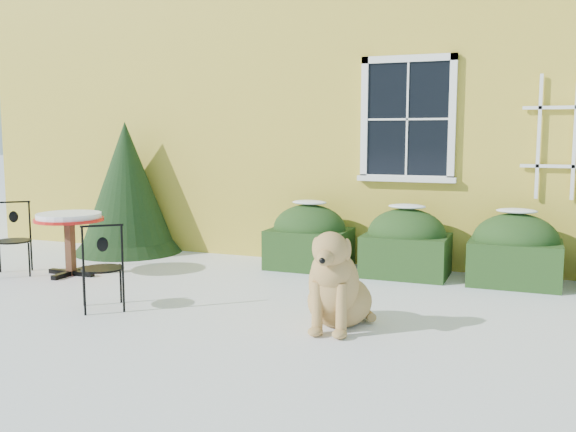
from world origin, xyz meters
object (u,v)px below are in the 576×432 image
at_px(bistro_table, 69,224).
at_px(patio_chair_near, 103,267).
at_px(dog, 336,288).
at_px(evergreen_shrub, 127,200).
at_px(patio_chair_far, 13,238).

bearing_deg(bistro_table, patio_chair_near, -40.18).
relative_size(bistro_table, patio_chair_near, 0.95).
bearing_deg(patio_chair_near, dog, 145.87).
relative_size(patio_chair_near, dog, 0.84).
relative_size(evergreen_shrub, patio_chair_far, 2.13).
xyz_separation_m(patio_chair_near, patio_chair_far, (-2.14, 0.99, 0.01)).
bearing_deg(dog, evergreen_shrub, 145.42).
bearing_deg(patio_chair_near, bistro_table, -80.41).
bearing_deg(patio_chair_far, bistro_table, -23.38).
bearing_deg(bistro_table, evergreen_shrub, 99.86).
bearing_deg(evergreen_shrub, dog, -32.14).
xyz_separation_m(evergreen_shrub, bistro_table, (0.28, -1.63, -0.13)).
height_order(bistro_table, dog, dog).
distance_m(bistro_table, patio_chair_near, 1.87).
height_order(bistro_table, patio_chair_near, patio_chair_near).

